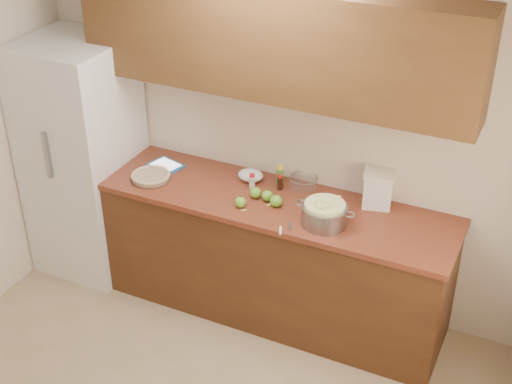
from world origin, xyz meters
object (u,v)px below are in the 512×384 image
at_px(colander, 324,214).
at_px(tablet, 166,166).
at_px(pie, 151,177).
at_px(flour_canister, 378,188).

xyz_separation_m(colander, tablet, (-1.29, 0.21, -0.06)).
bearing_deg(pie, colander, -0.27).
bearing_deg(flour_canister, tablet, -174.39).
height_order(pie, tablet, pie).
distance_m(colander, tablet, 1.31).
xyz_separation_m(pie, colander, (1.29, -0.01, 0.05)).
bearing_deg(pie, flour_canister, 13.20).
distance_m(flour_canister, tablet, 1.53).
bearing_deg(colander, tablet, 170.69).
bearing_deg(flour_canister, pie, -166.80).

